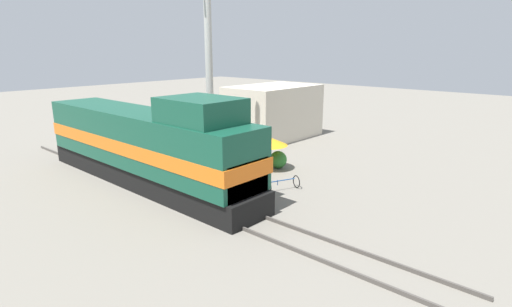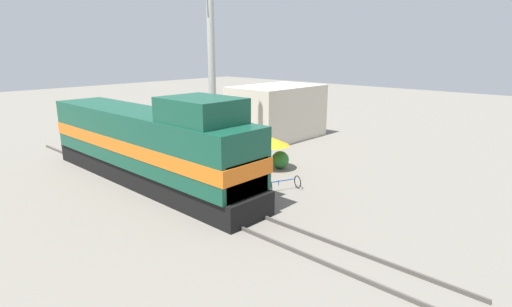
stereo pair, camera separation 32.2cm
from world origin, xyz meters
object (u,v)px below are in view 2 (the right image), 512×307
at_px(bicycle_spare, 283,184).
at_px(person_bystander, 230,157).
at_px(billboard_sign, 186,121).
at_px(bicycle, 240,161).
at_px(vendor_umbrella, 271,141).
at_px(locomotive, 150,146).
at_px(utility_pole, 212,67).

bearing_deg(bicycle_spare, person_bystander, -160.67).
distance_m(billboard_sign, bicycle, 5.09).
relative_size(billboard_sign, person_bystander, 1.84).
xyz_separation_m(vendor_umbrella, billboard_sign, (-1.33, 6.43, 0.61)).
distance_m(locomotive, bicycle_spare, 7.29).
relative_size(utility_pole, bicycle, 6.12).
distance_m(vendor_umbrella, bicycle, 2.41).
xyz_separation_m(locomotive, bicycle_spare, (4.04, -5.80, -1.77)).
xyz_separation_m(person_bystander, bicycle_spare, (-0.22, -4.23, -0.60)).
relative_size(vendor_umbrella, bicycle, 1.18).
height_order(vendor_umbrella, billboard_sign, billboard_sign).
xyz_separation_m(billboard_sign, bicycle_spare, (-0.97, -9.32, -2.03)).
relative_size(billboard_sign, bicycle, 1.66).
distance_m(person_bystander, bicycle, 1.52).
xyz_separation_m(billboard_sign, bicycle, (0.57, -4.63, -2.02)).
height_order(billboard_sign, person_bystander, billboard_sign).
bearing_deg(billboard_sign, utility_pole, -75.49).
relative_size(vendor_umbrella, bicycle_spare, 1.23).
bearing_deg(billboard_sign, vendor_umbrella, -78.35).
distance_m(locomotive, utility_pole, 6.90).
xyz_separation_m(person_bystander, bicycle, (1.32, 0.46, -0.60)).
bearing_deg(bicycle, utility_pole, 24.83).
xyz_separation_m(vendor_umbrella, bicycle_spare, (-2.30, -2.89, -1.41)).
bearing_deg(utility_pole, locomotive, -166.51).
relative_size(vendor_umbrella, billboard_sign, 0.71).
bearing_deg(bicycle, vendor_umbrella, -132.29).
distance_m(vendor_umbrella, billboard_sign, 6.60).
relative_size(vendor_umbrella, person_bystander, 1.31).
bearing_deg(person_bystander, utility_pole, 65.61).
height_order(locomotive, utility_pole, utility_pole).
height_order(bicycle, bicycle_spare, bicycle).
bearing_deg(locomotive, vendor_umbrella, -24.67).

